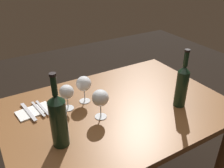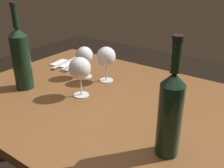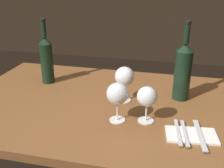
% 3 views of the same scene
% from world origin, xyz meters
% --- Properties ---
extents(dining_table, '(1.30, 0.90, 0.74)m').
position_xyz_m(dining_table, '(0.00, 0.00, 0.65)').
color(dining_table, brown).
rests_on(dining_table, ground).
extents(wine_glass_left, '(0.08, 0.08, 0.16)m').
position_xyz_m(wine_glass_left, '(0.25, -0.13, 0.85)').
color(wine_glass_left, white).
rests_on(wine_glass_left, dining_table).
extents(wine_glass_right, '(0.09, 0.09, 0.17)m').
position_xyz_m(wine_glass_right, '(0.13, 0.04, 0.86)').
color(wine_glass_right, white).
rests_on(wine_glass_right, dining_table).
extents(wine_glass_centre, '(0.09, 0.09, 0.17)m').
position_xyz_m(wine_glass_centre, '(0.14, -0.15, 0.86)').
color(wine_glass_centre, white).
rests_on(wine_glass_centre, dining_table).
extents(wine_bottle, '(0.07, 0.07, 0.35)m').
position_xyz_m(wine_bottle, '(-0.33, 0.17, 0.88)').
color(wine_bottle, black).
rests_on(wine_bottle, dining_table).
extents(wine_bottle_second, '(0.08, 0.08, 0.38)m').
position_xyz_m(wine_bottle_second, '(0.39, 0.13, 0.88)').
color(wine_bottle_second, black).
rests_on(wine_bottle_second, dining_table).
extents(folded_napkin, '(0.20, 0.13, 0.01)m').
position_xyz_m(folded_napkin, '(0.44, -0.20, 0.74)').
color(folded_napkin, white).
rests_on(folded_napkin, dining_table).
extents(fork_inner, '(0.04, 0.18, 0.00)m').
position_xyz_m(fork_inner, '(0.41, -0.20, 0.75)').
color(fork_inner, silver).
rests_on(fork_inner, folded_napkin).
extents(fork_outer, '(0.04, 0.18, 0.00)m').
position_xyz_m(fork_outer, '(0.39, -0.20, 0.75)').
color(fork_outer, silver).
rests_on(fork_outer, folded_napkin).
extents(table_knife, '(0.05, 0.21, 0.00)m').
position_xyz_m(table_knife, '(0.47, -0.20, 0.75)').
color(table_knife, silver).
rests_on(table_knife, folded_napkin).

